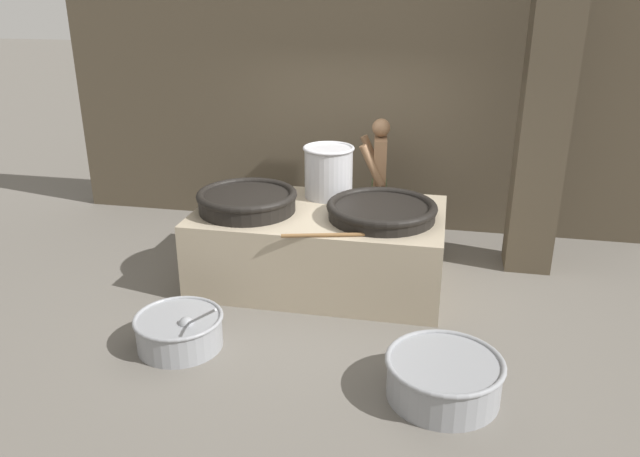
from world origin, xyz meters
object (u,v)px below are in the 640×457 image
(giant_wok_near, at_px, (247,200))
(cook, at_px, (379,177))
(prep_bowl_vegetables, at_px, (179,329))
(prep_bowl_meat, at_px, (444,376))
(stock_pot, at_px, (329,171))
(giant_wok_far, at_px, (382,210))

(giant_wok_near, xyz_separation_m, cook, (1.31, 1.54, -0.10))
(prep_bowl_vegetables, xyz_separation_m, prep_bowl_meat, (2.51, -0.29, 0.02))
(prep_bowl_vegetables, bearing_deg, prep_bowl_meat, -6.63)
(stock_pot, height_order, prep_bowl_meat, stock_pot)
(stock_pot, xyz_separation_m, prep_bowl_meat, (1.47, -2.48, -1.00))
(prep_bowl_meat, bearing_deg, stock_pot, 120.67)
(giant_wok_far, bearing_deg, stock_pot, 138.69)
(giant_wok_near, distance_m, prep_bowl_vegetables, 1.73)
(giant_wok_near, distance_m, giant_wok_far, 1.52)
(giant_wok_far, distance_m, cook, 1.50)
(cook, bearing_deg, prep_bowl_meat, 99.65)
(prep_bowl_vegetables, bearing_deg, giant_wok_far, 41.75)
(giant_wok_far, height_order, prep_bowl_meat, giant_wok_far)
(cook, bearing_deg, prep_bowl_vegetables, 56.65)
(cook, relative_size, prep_bowl_vegetables, 1.70)
(giant_wok_far, xyz_separation_m, prep_bowl_meat, (0.76, -1.85, -0.78))
(giant_wok_near, xyz_separation_m, stock_pot, (0.81, 0.68, 0.19))
(cook, bearing_deg, giant_wok_far, 91.34)
(giant_wok_far, relative_size, stock_pot, 1.96)
(cook, bearing_deg, giant_wok_near, 43.10)
(giant_wok_far, distance_m, stock_pot, 0.97)
(stock_pot, distance_m, prep_bowl_meat, 3.05)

